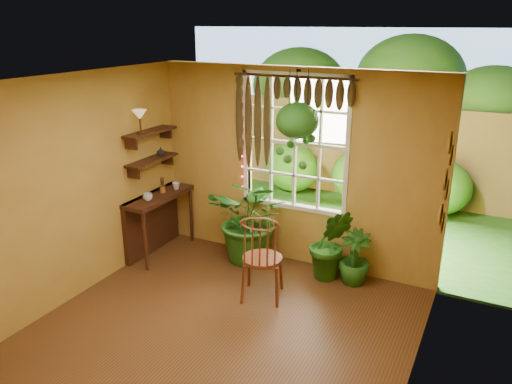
{
  "coord_description": "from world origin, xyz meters",
  "views": [
    {
      "loc": [
        2.47,
        -3.76,
        3.24
      ],
      "look_at": [
        -0.02,
        1.15,
        1.35
      ],
      "focal_mm": 35.0,
      "sensor_mm": 36.0,
      "label": 1
    }
  ],
  "objects_px": {
    "windsor_chair": "(262,270)",
    "potted_plant_mid": "(331,244)",
    "counter_ledge": "(154,216)",
    "hanging_basket": "(297,126)",
    "potted_plant_left": "(252,219)"
  },
  "relations": [
    {
      "from": "counter_ledge",
      "to": "potted_plant_left",
      "type": "relative_size",
      "value": 0.94
    },
    {
      "from": "counter_ledge",
      "to": "hanging_basket",
      "type": "distance_m",
      "value": 2.53
    },
    {
      "from": "counter_ledge",
      "to": "windsor_chair",
      "type": "relative_size",
      "value": 0.92
    },
    {
      "from": "counter_ledge",
      "to": "windsor_chair",
      "type": "xyz_separation_m",
      "value": [
        2.0,
        -0.49,
        -0.17
      ]
    },
    {
      "from": "hanging_basket",
      "to": "windsor_chair",
      "type": "bearing_deg",
      "value": -93.42
    },
    {
      "from": "potted_plant_left",
      "to": "potted_plant_mid",
      "type": "xyz_separation_m",
      "value": [
        1.15,
        -0.0,
        -0.14
      ]
    },
    {
      "from": "counter_ledge",
      "to": "potted_plant_mid",
      "type": "bearing_deg",
      "value": 7.97
    },
    {
      "from": "counter_ledge",
      "to": "potted_plant_left",
      "type": "height_order",
      "value": "potted_plant_left"
    },
    {
      "from": "hanging_basket",
      "to": "potted_plant_left",
      "type": "bearing_deg",
      "value": -177.98
    },
    {
      "from": "potted_plant_left",
      "to": "hanging_basket",
      "type": "bearing_deg",
      "value": 2.02
    },
    {
      "from": "potted_plant_mid",
      "to": "hanging_basket",
      "type": "xyz_separation_m",
      "value": [
        -0.52,
        0.03,
        1.5
      ]
    },
    {
      "from": "potted_plant_left",
      "to": "potted_plant_mid",
      "type": "distance_m",
      "value": 1.16
    },
    {
      "from": "potted_plant_mid",
      "to": "hanging_basket",
      "type": "relative_size",
      "value": 0.8
    },
    {
      "from": "windsor_chair",
      "to": "potted_plant_mid",
      "type": "xyz_separation_m",
      "value": [
        0.58,
        0.86,
        0.12
      ]
    },
    {
      "from": "hanging_basket",
      "to": "counter_ledge",
      "type": "bearing_deg",
      "value": -169.31
    }
  ]
}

